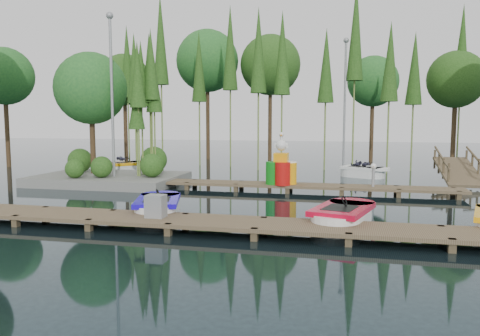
% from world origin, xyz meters
% --- Properties ---
extents(ground_plane, '(90.00, 90.00, 0.00)m').
position_xyz_m(ground_plane, '(0.00, 0.00, 0.00)').
color(ground_plane, '#1A2B32').
extents(near_dock, '(18.00, 1.50, 0.50)m').
position_xyz_m(near_dock, '(0.00, -4.50, 0.23)').
color(near_dock, brown).
rests_on(near_dock, ground).
extents(far_dock, '(15.00, 1.20, 0.50)m').
position_xyz_m(far_dock, '(1.00, 2.50, 0.23)').
color(far_dock, brown).
rests_on(far_dock, ground).
extents(island, '(6.20, 4.20, 6.75)m').
position_xyz_m(island, '(-6.30, 3.29, 3.18)').
color(island, slate).
rests_on(island, ground).
extents(tree_screen, '(34.42, 18.53, 10.31)m').
position_xyz_m(tree_screen, '(-2.04, 10.60, 6.12)').
color(tree_screen, '#412E1C').
rests_on(tree_screen, ground).
extents(lamp_island, '(0.30, 0.30, 7.25)m').
position_xyz_m(lamp_island, '(-5.50, 2.50, 4.26)').
color(lamp_island, gray).
rests_on(lamp_island, ground).
extents(lamp_rear, '(0.30, 0.30, 7.25)m').
position_xyz_m(lamp_rear, '(4.00, 11.00, 4.26)').
color(lamp_rear, gray).
rests_on(lamp_rear, ground).
extents(ramp, '(1.50, 3.94, 1.49)m').
position_xyz_m(ramp, '(9.00, 6.50, 0.59)').
color(ramp, brown).
rests_on(ramp, ground).
extents(boat_blue, '(1.90, 2.86, 0.88)m').
position_xyz_m(boat_blue, '(-1.12, -3.10, 0.26)').
color(boat_blue, white).
rests_on(boat_blue, ground).
extents(boat_red, '(1.93, 2.95, 0.92)m').
position_xyz_m(boat_red, '(4.15, -3.31, 0.26)').
color(boat_red, white).
rests_on(boat_red, ground).
extents(boat_yellow_far, '(2.81, 2.78, 1.36)m').
position_xyz_m(boat_yellow_far, '(-7.19, 6.86, 0.29)').
color(boat_yellow_far, white).
rests_on(boat_yellow_far, ground).
extents(boat_white_far, '(2.69, 2.02, 1.16)m').
position_xyz_m(boat_white_far, '(4.99, 7.87, 0.26)').
color(boat_white_far, white).
rests_on(boat_white_far, ground).
extents(utility_cabinet, '(0.48, 0.41, 0.59)m').
position_xyz_m(utility_cabinet, '(-0.58, -4.50, 0.59)').
color(utility_cabinet, gray).
rests_on(utility_cabinet, near_dock).
extents(yellow_barrel, '(0.56, 0.56, 0.84)m').
position_xyz_m(yellow_barrel, '(2.03, 2.50, 0.72)').
color(yellow_barrel, '#F09F0C').
rests_on(yellow_barrel, far_dock).
extents(drum_cluster, '(1.18, 1.08, 2.03)m').
position_xyz_m(drum_cluster, '(1.74, 2.35, 0.90)').
color(drum_cluster, '#0D7D15').
rests_on(drum_cluster, far_dock).
extents(seagull_post, '(0.55, 0.30, 0.88)m').
position_xyz_m(seagull_post, '(5.19, 2.50, 0.90)').
color(seagull_post, gray).
rests_on(seagull_post, far_dock).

